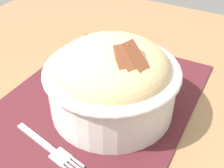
% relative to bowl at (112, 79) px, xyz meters
% --- Properties ---
extents(table, '(1.04, 0.96, 0.74)m').
position_rel_bowl_xyz_m(table, '(0.03, -0.03, -0.13)').
color(table, olive).
rests_on(table, ground_plane).
extents(placemat, '(0.45, 0.32, 0.00)m').
position_rel_bowl_xyz_m(placemat, '(0.01, -0.03, -0.06)').
color(placemat, '#47191E').
rests_on(placemat, table).
extents(bowl, '(0.24, 0.24, 0.14)m').
position_rel_bowl_xyz_m(bowl, '(0.00, 0.00, 0.00)').
color(bowl, silver).
rests_on(bowl, placemat).
extents(fork, '(0.04, 0.13, 0.00)m').
position_rel_bowl_xyz_m(fork, '(0.12, -0.03, -0.06)').
color(fork, silver).
rests_on(fork, placemat).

